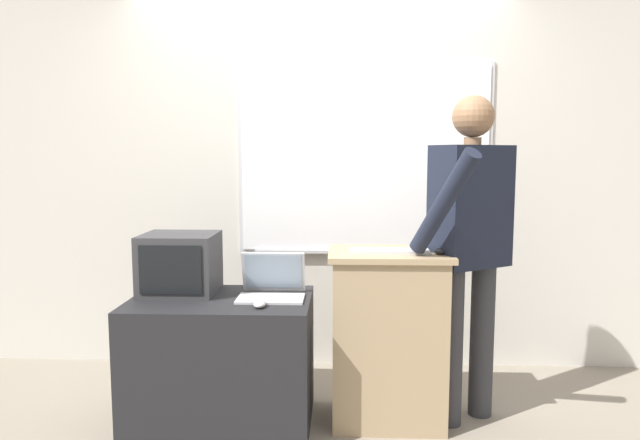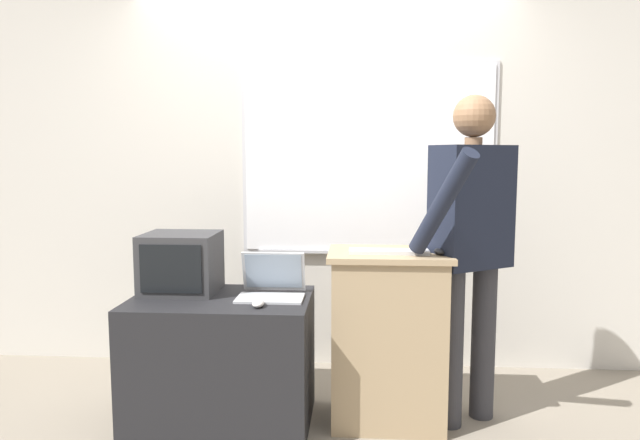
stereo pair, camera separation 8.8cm
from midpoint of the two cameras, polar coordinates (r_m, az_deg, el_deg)
The scene contains 9 objects.
back_wall at distance 3.89m, azimuth -0.53°, elevation 7.02°, with size 6.40×0.17×2.96m.
lectern_podium at distance 3.15m, azimuth 5.99°, elevation -11.48°, with size 0.64×0.46×0.93m.
side_desk at distance 3.18m, azimuth -10.59°, elevation -13.75°, with size 0.95×0.63×0.69m.
person_presenter at distance 3.11m, azimuth 13.99°, elevation -1.55°, with size 0.59×0.72×1.75m.
laptop at distance 3.07m, azimuth -5.62°, elevation -6.30°, with size 0.35×0.28×0.23m.
wireless_keyboard at distance 2.98m, azimuth 6.09°, elevation -3.13°, with size 0.41×0.11×0.02m.
computer_mouse_by_laptop at distance 2.87m, azimuth -6.94°, elevation -8.33°, with size 0.06×0.10×0.03m.
computer_mouse_by_keyboard at distance 3.00m, azimuth 11.09°, elevation -3.04°, with size 0.06×0.10×0.03m.
crt_monitor at distance 3.22m, azimuth -14.60°, elevation -4.23°, with size 0.40×0.36×0.33m.
Camera 1 is at (0.15, -2.60, 1.44)m, focal length 32.00 mm.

